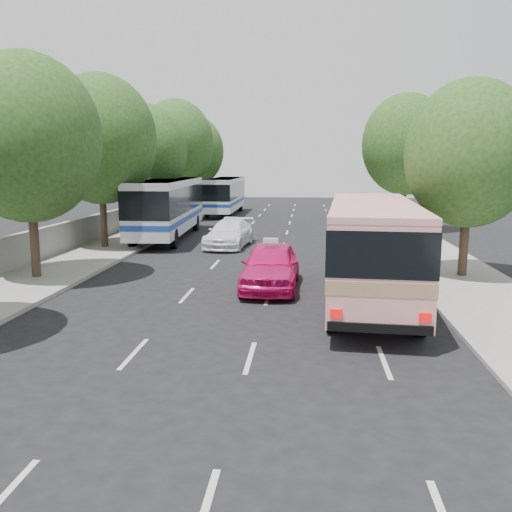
# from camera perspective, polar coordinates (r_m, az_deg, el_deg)

# --- Properties ---
(ground) EXTENTS (120.00, 120.00, 0.00)m
(ground) POSITION_cam_1_polar(r_m,az_deg,el_deg) (15.37, -3.59, -7.91)
(ground) COLOR black
(ground) RESTS_ON ground
(sidewalk_left) EXTENTS (4.00, 90.00, 0.15)m
(sidewalk_left) POSITION_cam_1_polar(r_m,az_deg,el_deg) (36.41, -11.97, 2.33)
(sidewalk_left) COLOR #9E998E
(sidewalk_left) RESTS_ON ground
(sidewalk_right) EXTENTS (4.00, 90.00, 0.12)m
(sidewalk_right) POSITION_cam_1_polar(r_m,az_deg,el_deg) (35.31, 15.42, 1.94)
(sidewalk_right) COLOR #9E998E
(sidewalk_right) RESTS_ON ground
(low_wall) EXTENTS (0.30, 90.00, 1.50)m
(low_wall) POSITION_cam_1_polar(r_m,az_deg,el_deg) (36.89, -14.69, 3.61)
(low_wall) COLOR #9E998E
(low_wall) RESTS_ON sidewalk_left
(tree_left_b) EXTENTS (5.70, 5.70, 8.88)m
(tree_left_b) POSITION_cam_1_polar(r_m,az_deg,el_deg) (23.08, -22.88, 11.90)
(tree_left_b) COLOR #38281E
(tree_left_b) RESTS_ON ground
(tree_left_c) EXTENTS (6.00, 6.00, 9.35)m
(tree_left_c) POSITION_cam_1_polar(r_m,az_deg,el_deg) (30.47, -16.04, 12.16)
(tree_left_c) COLOR #38281E
(tree_left_c) RESTS_ON ground
(tree_left_d) EXTENTS (5.52, 5.52, 8.60)m
(tree_left_d) POSITION_cam_1_polar(r_m,az_deg,el_deg) (37.99, -11.42, 11.06)
(tree_left_d) COLOR #38281E
(tree_left_d) RESTS_ON ground
(tree_left_e) EXTENTS (6.30, 6.30, 9.82)m
(tree_left_e) POSITION_cam_1_polar(r_m,az_deg,el_deg) (45.72, -8.40, 11.90)
(tree_left_e) COLOR #38281E
(tree_left_e) RESTS_ON ground
(tree_left_f) EXTENTS (5.88, 5.88, 9.16)m
(tree_left_f) POSITION_cam_1_polar(r_m,az_deg,el_deg) (53.55, -6.54, 11.16)
(tree_left_f) COLOR #38281E
(tree_left_f) RESTS_ON ground
(tree_right_near) EXTENTS (5.10, 5.10, 7.95)m
(tree_right_near) POSITION_cam_1_polar(r_m,az_deg,el_deg) (23.32, 21.83, 10.42)
(tree_right_near) COLOR #38281E
(tree_right_near) RESTS_ON ground
(tree_right_far) EXTENTS (6.00, 6.00, 9.35)m
(tree_right_far) POSITION_cam_1_polar(r_m,az_deg,el_deg) (39.02, 15.67, 11.58)
(tree_right_far) COLOR #38281E
(tree_right_far) RESTS_ON ground
(pink_bus) EXTENTS (3.43, 10.76, 3.38)m
(pink_bus) POSITION_cam_1_polar(r_m,az_deg,el_deg) (18.52, 12.10, 1.62)
(pink_bus) COLOR pink
(pink_bus) RESTS_ON ground
(pink_taxi) EXTENTS (2.13, 5.09, 1.72)m
(pink_taxi) POSITION_cam_1_polar(r_m,az_deg,el_deg) (20.27, 1.55, -1.03)
(pink_taxi) COLOR #DC136C
(pink_taxi) RESTS_ON ground
(white_pickup) EXTENTS (2.58, 5.31, 1.49)m
(white_pickup) POSITION_cam_1_polar(r_m,az_deg,el_deg) (30.44, -2.83, 2.37)
(white_pickup) COLOR white
(white_pickup) RESTS_ON ground
(tour_coach_front) EXTENTS (3.29, 12.30, 3.64)m
(tour_coach_front) POSITION_cam_1_polar(r_m,az_deg,el_deg) (34.23, -9.27, 5.52)
(tour_coach_front) COLOR silver
(tour_coach_front) RESTS_ON ground
(tour_coach_rear) EXTENTS (2.45, 11.02, 3.29)m
(tour_coach_rear) POSITION_cam_1_polar(r_m,az_deg,el_deg) (49.68, -3.27, 6.68)
(tour_coach_rear) COLOR silver
(tour_coach_rear) RESTS_ON ground
(taxi_roof_sign) EXTENTS (0.55, 0.19, 0.18)m
(taxi_roof_sign) POSITION_cam_1_polar(r_m,az_deg,el_deg) (20.11, 1.57, 1.63)
(taxi_roof_sign) COLOR silver
(taxi_roof_sign) RESTS_ON pink_taxi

